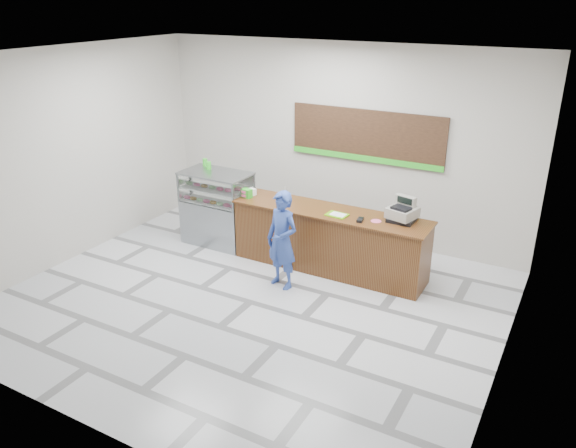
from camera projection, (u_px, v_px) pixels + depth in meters
The scene contains 16 objects.
floor at pixel (250, 302), 8.31m from camera, with size 7.00×7.00×0.00m, color silver.
back_wall at pixel (338, 143), 10.07m from camera, with size 7.00×7.00×0.00m, color beige.
ceiling at pixel (243, 57), 6.97m from camera, with size 7.00×7.00×0.00m, color silver.
sales_counter at pixel (329, 240), 9.12m from camera, with size 3.26×0.76×1.03m.
display_case at pixel (217, 207), 10.06m from camera, with size 1.22×0.72×1.33m.
menu_board at pixel (366, 137), 9.72m from camera, with size 2.80×0.06×0.90m.
cash_register at pixel (403, 212), 8.49m from camera, with size 0.48×0.49×0.37m.
card_terminal at pixel (360, 220), 8.51m from camera, with size 0.08×0.17×0.04m, color black.
serving_tray at pixel (337, 215), 8.74m from camera, with size 0.34×0.26×0.02m.
napkin_box at pixel (251, 192), 9.59m from camera, with size 0.13×0.13×0.11m, color white.
straw_cup at pixel (285, 196), 9.40m from camera, with size 0.08×0.08×0.12m, color silver.
promo_box at pixel (247, 193), 9.48m from camera, with size 0.17×0.11×0.15m, color green.
donut_decal at pixel (376, 221), 8.52m from camera, with size 0.16×0.16×0.00m, color #F05A90.
green_cup_left at pixel (205, 162), 10.16m from camera, with size 0.09×0.09×0.13m, color green.
green_cup_right at pixel (209, 165), 9.97m from camera, with size 0.09×0.09×0.13m, color green.
customer at pixel (282, 240), 8.50m from camera, with size 0.56×0.37×1.55m, color #304AA0.
Camera 1 is at (4.01, -6.06, 4.25)m, focal length 35.00 mm.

